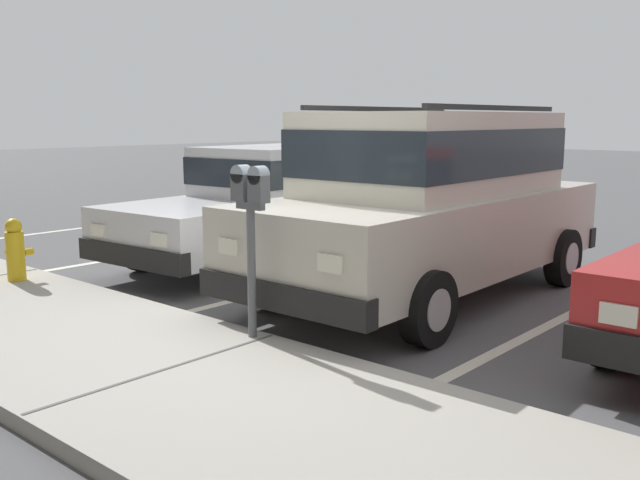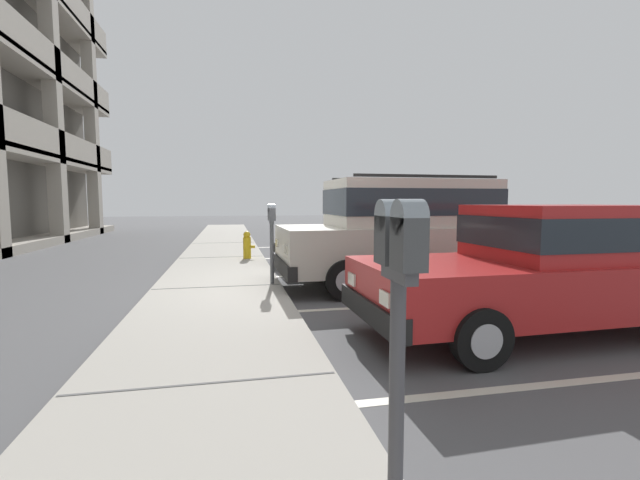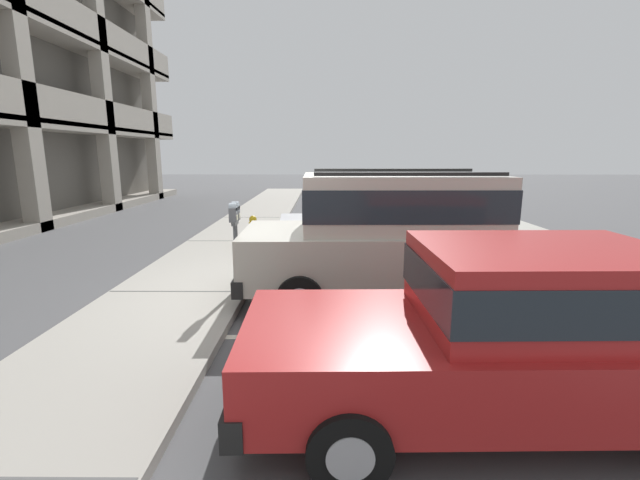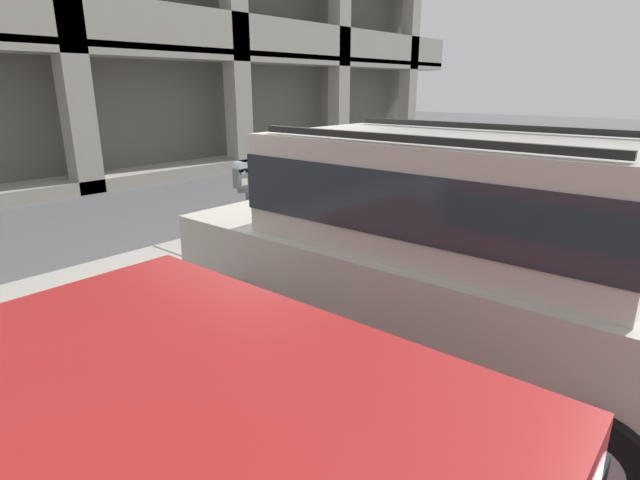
{
  "view_description": "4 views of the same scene",
  "coord_description": "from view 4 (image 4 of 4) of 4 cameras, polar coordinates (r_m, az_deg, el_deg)",
  "views": [
    {
      "loc": [
        -4.08,
        4.26,
        1.91
      ],
      "look_at": [
        0.13,
        -0.54,
        0.82
      ],
      "focal_mm": 40.0,
      "sensor_mm": 36.0,
      "label": 1
    },
    {
      "loc": [
        -7.44,
        1.08,
        1.59
      ],
      "look_at": [
        -0.1,
        -0.48,
        0.9
      ],
      "focal_mm": 24.0,
      "sensor_mm": 36.0,
      "label": 2
    },
    {
      "loc": [
        -6.5,
        -1.03,
        2.29
      ],
      "look_at": [
        0.19,
        -0.98,
        0.92
      ],
      "focal_mm": 24.0,
      "sensor_mm": 36.0,
      "label": 3
    },
    {
      "loc": [
        -3.63,
        -3.98,
        2.35
      ],
      "look_at": [
        0.14,
        -0.71,
        0.8
      ],
      "focal_mm": 28.0,
      "sensor_mm": 36.0,
      "label": 4
    }
  ],
  "objects": [
    {
      "name": "ground_plane",
      "position": [
        5.9,
        -6.17,
        -6.9
      ],
      "size": [
        80.0,
        80.0,
        0.1
      ],
      "color": "#565659"
    },
    {
      "name": "sidewalk",
      "position": [
        6.8,
        -13.72,
        -2.96
      ],
      "size": [
        40.0,
        2.2,
        0.12
      ],
      "color": "#ADA89E",
      "rests_on": "ground_plane"
    },
    {
      "name": "parking_stall_lines",
      "position": [
        6.16,
        13.01,
        -5.62
      ],
      "size": [
        11.74,
        4.8,
        0.01
      ],
      "color": "silver",
      "rests_on": "ground_plane"
    },
    {
      "name": "silver_suv",
      "position": [
        4.24,
        13.86,
        -0.6
      ],
      "size": [
        2.08,
        4.81,
        2.03
      ],
      "rotation": [
        0.0,
        0.0,
        0.02
      ],
      "color": "beige",
      "rests_on": "ground_plane"
    },
    {
      "name": "dark_hatchback",
      "position": [
        6.69,
        26.31,
        2.2
      ],
      "size": [
        2.04,
        4.58,
        1.54
      ],
      "rotation": [
        0.0,
        0.0,
        0.06
      ],
      "color": "silver",
      "rests_on": "ground_plane"
    },
    {
      "name": "parking_meter_near",
      "position": [
        5.83,
        -8.2,
        5.46
      ],
      "size": [
        0.35,
        0.12,
        1.42
      ],
      "color": "#595B60",
      "rests_on": "sidewalk"
    },
    {
      "name": "fire_hydrant",
      "position": [
        8.79,
        8.15,
        4.65
      ],
      "size": [
        0.3,
        0.3,
        0.7
      ],
      "color": "gold",
      "rests_on": "sidewalk"
    }
  ]
}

